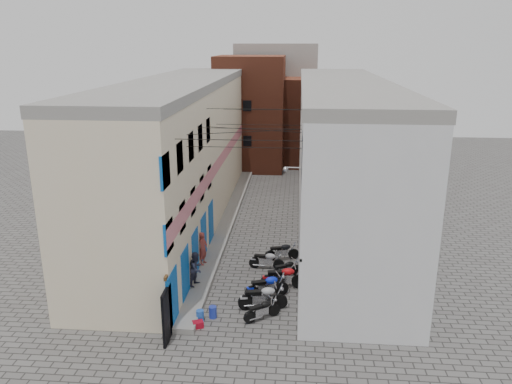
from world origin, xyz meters
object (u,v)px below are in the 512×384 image
(motorcycle_a, at_px, (262,309))
(water_jug_near, at_px, (200,316))
(motorcycle_b, at_px, (263,296))
(person_b, at_px, (196,269))
(motorcycle_g, at_px, (282,251))
(motorcycle_f, at_px, (267,259))
(person_a, at_px, (203,248))
(red_crate, at_px, (198,324))
(water_jug_far, at_px, (213,312))
(motorcycle_e, at_px, (286,268))
(motorcycle_d, at_px, (283,276))
(motorcycle_c, at_px, (267,285))

(motorcycle_a, bearing_deg, water_jug_near, -115.68)
(motorcycle_b, bearing_deg, motorcycle_a, -6.87)
(person_b, bearing_deg, motorcycle_g, -27.65)
(motorcycle_f, bearing_deg, motorcycle_b, 8.02)
(person_a, distance_m, red_crate, 5.64)
(water_jug_far, bearing_deg, motorcycle_f, 68.24)
(motorcycle_a, relative_size, person_a, 0.99)
(motorcycle_e, xyz_separation_m, person_a, (-4.25, 0.67, 0.62))
(water_jug_far, bearing_deg, motorcycle_d, 45.29)
(motorcycle_b, bearing_deg, motorcycle_d, 148.70)
(motorcycle_b, distance_m, red_crate, 3.07)
(motorcycle_c, relative_size, motorcycle_e, 1.23)
(motorcycle_e, relative_size, motorcycle_g, 0.91)
(motorcycle_a, relative_size, motorcycle_g, 0.92)
(motorcycle_c, xyz_separation_m, person_a, (-3.43, 2.74, 0.51))
(motorcycle_e, relative_size, water_jug_far, 3.27)
(motorcycle_c, distance_m, motorcycle_d, 1.17)
(motorcycle_e, distance_m, red_crate, 5.95)
(water_jug_near, height_order, water_jug_far, water_jug_far)
(motorcycle_d, height_order, red_crate, motorcycle_d)
(motorcycle_c, height_order, motorcycle_e, motorcycle_c)
(water_jug_near, xyz_separation_m, red_crate, (0.00, -0.47, -0.12))
(red_crate, bearing_deg, motorcycle_e, 54.48)
(motorcycle_c, relative_size, water_jug_far, 4.02)
(motorcycle_b, bearing_deg, motorcycle_g, 163.65)
(motorcycle_a, relative_size, water_jug_far, 3.32)
(motorcycle_d, bearing_deg, person_a, -121.00)
(motorcycle_c, bearing_deg, motorcycle_b, -26.71)
(motorcycle_f, distance_m, person_b, 4.02)
(motorcycle_d, bearing_deg, water_jug_far, -52.10)
(motorcycle_b, distance_m, water_jug_far, 2.26)
(motorcycle_a, relative_size, motorcycle_e, 1.01)
(person_a, relative_size, water_jug_near, 3.43)
(person_a, height_order, water_jug_near, person_a)
(motorcycle_d, height_order, motorcycle_e, motorcycle_d)
(motorcycle_e, distance_m, water_jug_far, 5.02)
(motorcycle_a, bearing_deg, person_a, -177.94)
(motorcycle_e, distance_m, person_b, 4.48)
(motorcycle_e, height_order, motorcycle_g, motorcycle_g)
(motorcycle_f, bearing_deg, motorcycle_e, 56.52)
(motorcycle_e, height_order, person_a, person_a)
(water_jug_far, bearing_deg, motorcycle_e, 53.69)
(person_a, xyz_separation_m, person_b, (0.11, -2.29, -0.05))
(motorcycle_d, relative_size, water_jug_far, 4.16)
(person_b, xyz_separation_m, red_crate, (0.69, -3.21, -0.93))
(water_jug_near, bearing_deg, red_crate, -90.00)
(motorcycle_b, height_order, person_a, person_a)
(motorcycle_a, bearing_deg, red_crate, -105.81)
(water_jug_near, bearing_deg, motorcycle_g, 63.52)
(motorcycle_c, xyz_separation_m, motorcycle_e, (0.82, 2.07, -0.11))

